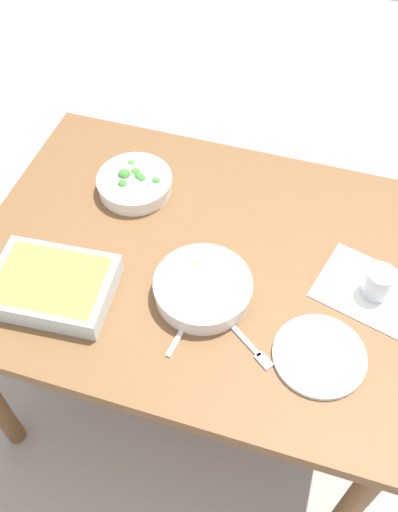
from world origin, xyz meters
TOP-DOWN VIEW (x-y plane):
  - ground_plane at (0.00, 0.00)m, footprint 6.00×6.00m
  - dining_table at (0.00, 0.00)m, footprint 1.20×0.90m
  - placemat at (0.46, 0.02)m, footprint 0.32×0.27m
  - stew_bowl at (0.05, -0.12)m, footprint 0.25×0.25m
  - broccoli_bowl at (-0.25, 0.18)m, footprint 0.22×0.22m
  - baking_dish at (-0.32, -0.22)m, footprint 0.32×0.24m
  - drink_cup at (0.46, 0.02)m, footprint 0.07×0.07m
  - side_plate at (0.36, -0.20)m, footprint 0.22×0.22m
  - spoon_by_stew at (0.03, -0.20)m, footprint 0.04×0.18m
  - fork_on_table at (0.19, -0.22)m, footprint 0.15×0.12m

SIDE VIEW (x-z plane):
  - ground_plane at x=0.00m, z-range 0.00..0.00m
  - dining_table at x=0.00m, z-range 0.28..1.02m
  - placemat at x=0.46m, z-range 0.74..0.74m
  - fork_on_table at x=0.19m, z-range 0.74..0.75m
  - spoon_by_stew at x=0.03m, z-range 0.74..0.75m
  - side_plate at x=0.36m, z-range 0.74..0.75m
  - broccoli_bowl at x=-0.25m, z-range 0.74..0.80m
  - stew_bowl at x=0.05m, z-range 0.74..0.80m
  - baking_dish at x=-0.32m, z-range 0.74..0.80m
  - drink_cup at x=0.46m, z-range 0.74..0.82m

